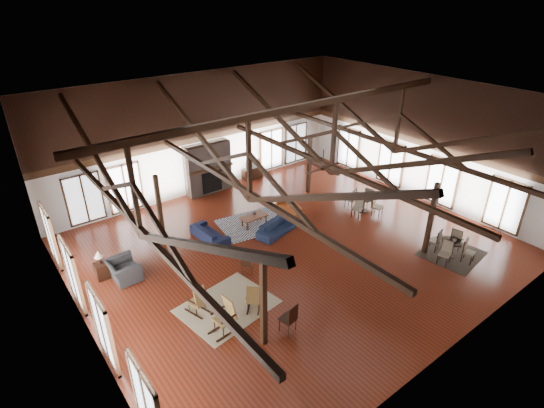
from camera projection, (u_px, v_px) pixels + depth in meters
floor at (292, 247)px, 17.33m from camera, size 16.00×16.00×0.00m
ceiling at (296, 101)px, 14.57m from camera, size 16.00×14.00×0.02m
wall_back at (202, 134)px, 20.89m from camera, size 16.00×0.02×6.00m
wall_front at (467, 268)px, 11.01m from camera, size 16.00×0.02×6.00m
wall_left at (70, 253)px, 11.63m from camera, size 0.02×14.00×6.00m
wall_right at (422, 139)px, 20.26m from camera, size 0.02×14.00×6.00m
roof_truss at (294, 155)px, 15.47m from camera, size 15.60×14.07×3.14m
post_grid at (293, 215)px, 16.62m from camera, size 8.16×7.16×3.05m
fireplace at (208, 168)px, 21.44m from camera, size 2.50×0.69×2.60m
ceiling_fan at (323, 167)px, 15.17m from camera, size 1.60×1.60×0.75m
sofa_navy_front at (277, 228)px, 18.17m from camera, size 2.04×1.20×0.56m
sofa_navy_left at (210, 233)px, 17.75m from camera, size 2.02×0.90×0.58m
sofa_orange at (290, 208)px, 19.84m from camera, size 1.82×1.06×0.50m
coffee_table at (254, 217)px, 18.77m from camera, size 1.20×0.61×0.46m
vase at (254, 213)px, 18.81m from camera, size 0.20×0.20×0.17m
armchair at (124, 270)px, 15.31m from camera, size 1.18×1.03×0.76m
side_table_lamp at (101, 268)px, 15.34m from camera, size 0.45×0.45×1.16m
rocking_chair_a at (198, 301)px, 13.65m from camera, size 0.63×0.88×1.03m
rocking_chair_b at (254, 298)px, 13.80m from camera, size 0.81×0.82×0.98m
rocking_chair_c at (226, 315)px, 12.95m from camera, size 0.99×0.60×1.21m
side_chair_a at (247, 262)px, 15.50m from camera, size 0.56×0.56×0.93m
side_chair_b at (290, 317)px, 12.82m from camera, size 0.53×0.53×1.05m
cafe_table_near at (451, 245)px, 16.59m from camera, size 1.85×1.85×0.94m
cafe_table_far at (364, 202)px, 19.89m from camera, size 1.88×1.88×0.96m
cup_near at (455, 240)px, 16.43m from camera, size 0.15×0.15×0.10m
cup_far at (365, 197)px, 19.78m from camera, size 0.16×0.16×0.10m
tv_console at (252, 173)px, 23.44m from camera, size 1.16×0.43×0.58m
television at (252, 164)px, 23.18m from camera, size 0.89×0.18×0.51m
rug_tan at (227, 306)px, 14.15m from camera, size 3.27×2.73×0.01m
rug_navy at (253, 224)px, 19.04m from camera, size 3.27×2.65×0.01m
rug_dark at (451, 253)px, 16.92m from camera, size 2.49×2.31×0.01m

